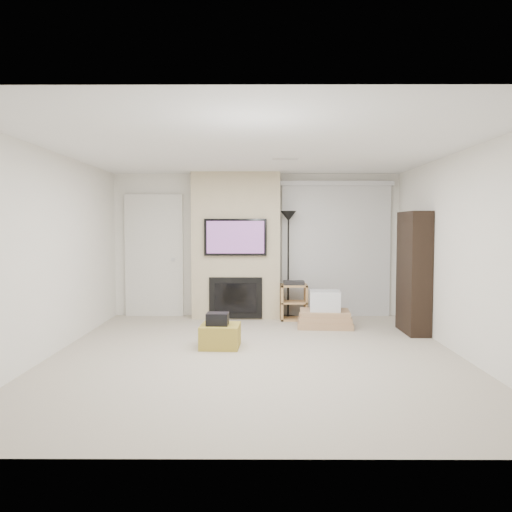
{
  "coord_description": "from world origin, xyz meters",
  "views": [
    {
      "loc": [
        0.03,
        -6.05,
        1.58
      ],
      "look_at": [
        0.0,
        1.2,
        1.15
      ],
      "focal_mm": 35.0,
      "sensor_mm": 36.0,
      "label": 1
    }
  ],
  "objects_px": {
    "ottoman": "(220,336)",
    "floor_lamp": "(288,234)",
    "av_stand": "(294,299)",
    "box_stack": "(325,313)",
    "bookshelf": "(414,272)"
  },
  "relations": [
    {
      "from": "av_stand",
      "to": "box_stack",
      "type": "bearing_deg",
      "value": -53.2
    },
    {
      "from": "floor_lamp",
      "to": "ottoman",
      "type": "bearing_deg",
      "value": -115.88
    },
    {
      "from": "ottoman",
      "to": "box_stack",
      "type": "bearing_deg",
      "value": 41.01
    },
    {
      "from": "av_stand",
      "to": "ottoman",
      "type": "bearing_deg",
      "value": -119.58
    },
    {
      "from": "bookshelf",
      "to": "ottoman",
      "type": "bearing_deg",
      "value": -161.72
    },
    {
      "from": "ottoman",
      "to": "bookshelf",
      "type": "xyz_separation_m",
      "value": [
        2.8,
        0.93,
        0.75
      ]
    },
    {
      "from": "av_stand",
      "to": "floor_lamp",
      "type": "bearing_deg",
      "value": 120.27
    },
    {
      "from": "bookshelf",
      "to": "box_stack",
      "type": "bearing_deg",
      "value": 161.66
    },
    {
      "from": "floor_lamp",
      "to": "box_stack",
      "type": "xyz_separation_m",
      "value": [
        0.53,
        -0.74,
        -1.24
      ]
    },
    {
      "from": "ottoman",
      "to": "floor_lamp",
      "type": "height_order",
      "value": "floor_lamp"
    },
    {
      "from": "box_stack",
      "to": "bookshelf",
      "type": "relative_size",
      "value": 0.5
    },
    {
      "from": "floor_lamp",
      "to": "av_stand",
      "type": "distance_m",
      "value": 1.12
    },
    {
      "from": "ottoman",
      "to": "floor_lamp",
      "type": "relative_size",
      "value": 0.27
    },
    {
      "from": "floor_lamp",
      "to": "av_stand",
      "type": "relative_size",
      "value": 2.8
    },
    {
      "from": "ottoman",
      "to": "av_stand",
      "type": "bearing_deg",
      "value": 60.42
    }
  ]
}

